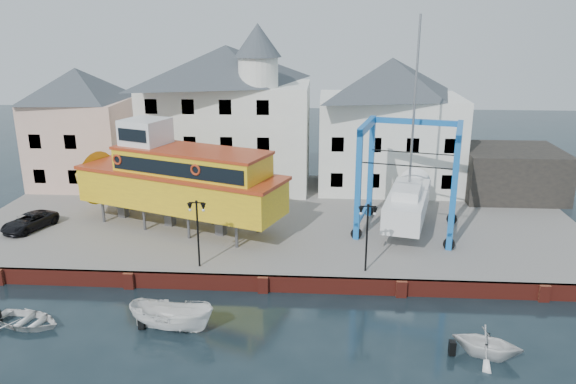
{
  "coord_description": "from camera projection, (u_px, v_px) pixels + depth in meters",
  "views": [
    {
      "loc": [
        3.4,
        -29.52,
        15.43
      ],
      "look_at": [
        1.0,
        7.0,
        4.0
      ],
      "focal_mm": 35.0,
      "sensor_mm": 36.0,
      "label": 1
    }
  ],
  "objects": [
    {
      "name": "building_pink",
      "position": [
        81.0,
        127.0,
        49.36
      ],
      "size": [
        8.0,
        7.0,
        10.3
      ],
      "color": "#D4A894",
      "rests_on": "hardstanding"
    },
    {
      "name": "shed_dark",
      "position": [
        510.0,
        172.0,
        47.03
      ],
      "size": [
        8.0,
        7.0,
        4.0
      ],
      "primitive_type": "cube",
      "color": "black",
      "rests_on": "hardstanding"
    },
    {
      "name": "building_white_main",
      "position": [
        229.0,
        115.0,
        48.56
      ],
      "size": [
        14.0,
        8.3,
        14.0
      ],
      "color": "silver",
      "rests_on": "hardstanding"
    },
    {
      "name": "travel_lift",
      "position": [
        409.0,
        194.0,
        39.68
      ],
      "size": [
        7.9,
        10.0,
        14.64
      ],
      "rotation": [
        0.0,
        0.0,
        -0.24
      ],
      "color": "blue",
      "rests_on": "hardstanding"
    },
    {
      "name": "tour_boat",
      "position": [
        168.0,
        177.0,
        39.61
      ],
      "size": [
        17.86,
        10.26,
        7.64
      ],
      "rotation": [
        0.0,
        0.0,
        -0.37
      ],
      "color": "#59595E",
      "rests_on": "hardstanding"
    },
    {
      "name": "motorboat_d",
      "position": [
        28.0,
        325.0,
        29.41
      ],
      "size": [
        4.21,
        3.43,
        0.77
      ],
      "primitive_type": "imported",
      "rotation": [
        0.0,
        0.0,
        1.34
      ],
      "color": "white",
      "rests_on": "ground"
    },
    {
      "name": "lamp_post_left",
      "position": [
        197.0,
        217.0,
        33.08
      ],
      "size": [
        1.12,
        0.32,
        4.2
      ],
      "color": "black",
      "rests_on": "hardstanding"
    },
    {
      "name": "motorboat_a",
      "position": [
        172.0,
        330.0,
        28.93
      ],
      "size": [
        4.77,
        2.4,
        1.76
      ],
      "primitive_type": "imported",
      "rotation": [
        0.0,
        0.0,
        1.42
      ],
      "color": "white",
      "rests_on": "ground"
    },
    {
      "name": "lamp_post_right",
      "position": [
        368.0,
        221.0,
        32.45
      ],
      "size": [
        1.12,
        0.32,
        4.2
      ],
      "color": "black",
      "rests_on": "hardstanding"
    },
    {
      "name": "ground",
      "position": [
        263.0,
        292.0,
        32.93
      ],
      "size": [
        140.0,
        140.0,
        0.0
      ],
      "primitive_type": "plane",
      "color": "#18252D",
      "rests_on": "ground"
    },
    {
      "name": "building_white_right",
      "position": [
        389.0,
        124.0,
        48.49
      ],
      "size": [
        12.0,
        8.0,
        11.2
      ],
      "color": "silver",
      "rests_on": "hardstanding"
    },
    {
      "name": "quay_wall",
      "position": [
        263.0,
        284.0,
        32.88
      ],
      "size": [
        44.0,
        0.47,
        1.0
      ],
      "color": "maroon",
      "rests_on": "ground"
    },
    {
      "name": "van",
      "position": [
        29.0,
        222.0,
        39.75
      ],
      "size": [
        3.19,
        4.52,
        1.15
      ],
      "primitive_type": "imported",
      "rotation": [
        0.0,
        0.0,
        -0.35
      ],
      "color": "black",
      "rests_on": "hardstanding"
    },
    {
      "name": "motorboat_c",
      "position": [
        486.0,
        356.0,
        26.69
      ],
      "size": [
        4.0,
        3.75,
        1.7
      ],
      "primitive_type": "imported",
      "rotation": [
        0.0,
        0.0,
        1.2
      ],
      "color": "white",
      "rests_on": "ground"
    },
    {
      "name": "hardstanding",
      "position": [
        278.0,
        220.0,
        43.26
      ],
      "size": [
        44.0,
        22.0,
        1.0
      ],
      "primitive_type": "cube",
      "color": "#68635E",
      "rests_on": "ground"
    }
  ]
}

